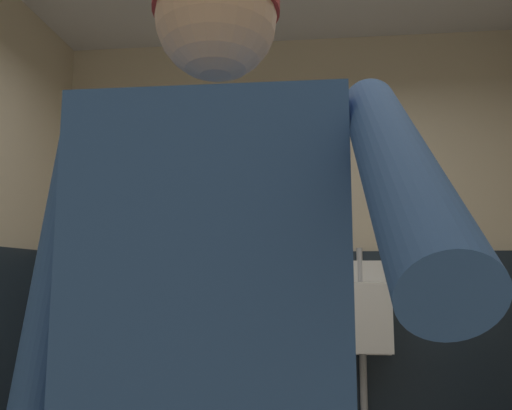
# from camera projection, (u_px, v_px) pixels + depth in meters

# --- Properties ---
(wall_back) EXTENTS (4.07, 0.12, 2.86)m
(wall_back) POSITION_uv_depth(u_px,v_px,m) (289.00, 224.00, 3.75)
(wall_back) COLOR beige
(wall_back) RESTS_ON ground_plane
(wainscot_band_back) EXTENTS (3.47, 0.03, 1.22)m
(wainscot_band_back) POSITION_uv_depth(u_px,v_px,m) (290.00, 337.00, 3.56)
(wainscot_band_back) COLOR #19232D
(wainscot_band_back) RESTS_ON ground_plane
(urinal_left) EXTENTS (0.40, 0.34, 1.24)m
(urinal_left) POSITION_uv_depth(u_px,v_px,m) (253.00, 314.00, 3.47)
(urinal_left) COLOR white
(urinal_left) RESTS_ON ground_plane
(urinal_middle) EXTENTS (0.40, 0.34, 1.24)m
(urinal_middle) POSITION_uv_depth(u_px,v_px,m) (363.00, 315.00, 3.39)
(urinal_middle) COLOR white
(urinal_middle) RESTS_ON ground_plane
(privacy_divider_panel) EXTENTS (0.04, 0.40, 0.90)m
(privacy_divider_panel) POSITION_uv_depth(u_px,v_px,m) (307.00, 290.00, 3.39)
(privacy_divider_panel) COLOR #4C4C51
(person) EXTENTS (0.67, 0.60, 1.63)m
(person) POSITION_uv_depth(u_px,v_px,m) (212.00, 324.00, 0.84)
(person) COLOR #2D3342
(person) RESTS_ON ground_plane
(soap_dispenser) EXTENTS (0.10, 0.07, 0.18)m
(soap_dispenser) POSITION_uv_depth(u_px,v_px,m) (431.00, 225.00, 3.55)
(soap_dispenser) COLOR silver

